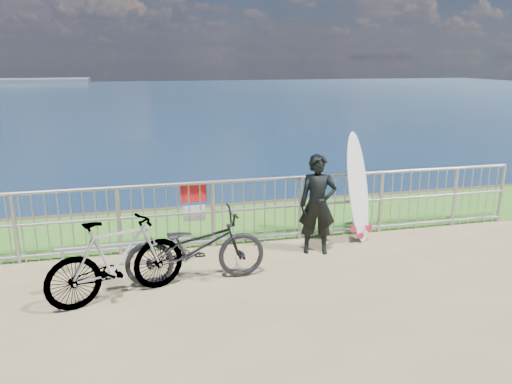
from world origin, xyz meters
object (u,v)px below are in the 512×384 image
object	(u,v)px
surfboard	(358,192)
bicycle_near	(196,247)
surfer	(318,205)
bicycle_far	(117,259)

from	to	relation	value
surfboard	bicycle_near	world-z (taller)	surfboard
surfer	bicycle_far	xyz separation A→B (m)	(-3.05, -0.90, -0.25)
surfer	bicycle_near	bearing A→B (deg)	-146.72
bicycle_far	surfboard	bearing A→B (deg)	-91.75
surfer	bicycle_near	xyz separation A→B (m)	(-2.01, -0.62, -0.29)
bicycle_near	bicycle_far	world-z (taller)	bicycle_far
surfboard	bicycle_near	xyz separation A→B (m)	(-2.87, -0.99, -0.35)
surfer	bicycle_near	distance (m)	2.12
bicycle_near	surfer	bearing A→B (deg)	-74.35
surfboard	bicycle_near	bearing A→B (deg)	-160.96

